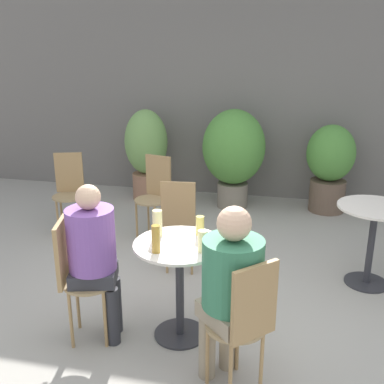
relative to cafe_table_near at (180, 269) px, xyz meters
The scene contains 18 objects.
ground_plane 0.54m from the cafe_table_near, 60.31° to the left, with size 20.00×20.00×0.00m, color #9E998E.
storefront_wall 3.61m from the cafe_table_near, 89.40° to the left, with size 10.00×0.06×3.00m.
cafe_table_near is the anchor object (origin of this frame).
cafe_table_far 1.84m from the cafe_table_near, 37.41° to the left, with size 0.64×0.64×0.74m.
bistro_chair_0 0.74m from the cafe_table_near, 164.83° to the right, with size 0.40×0.38×0.92m.
bistro_chair_1 0.74m from the cafe_table_near, 44.83° to the right, with size 0.42×0.42×0.92m.
bistro_chair_2 0.98m from the cafe_table_near, 104.24° to the left, with size 0.37×0.38×0.92m.
bistro_chair_3 2.38m from the cafe_table_near, 135.90° to the left, with size 0.39×0.40×0.92m.
bistro_chair_4 1.89m from the cafe_table_near, 112.46° to the left, with size 0.38×0.40×0.92m.
seated_person_0 0.61m from the cafe_table_near, 164.83° to the right, with size 0.38×0.36×1.18m.
seated_person_1 0.61m from the cafe_table_near, 44.83° to the right, with size 0.46×0.46×1.20m.
beer_glass_0 0.36m from the cafe_table_near, 123.74° to the right, with size 0.06×0.06×0.19m.
beer_glass_1 0.35m from the cafe_table_near, 27.23° to the right, with size 0.07×0.07×0.15m.
beer_glass_2 0.34m from the cafe_table_near, 58.22° to the left, with size 0.06×0.06×0.14m.
beer_glass_3 0.37m from the cafe_table_near, 153.18° to the left, with size 0.07×0.07×0.19m.
potted_plant_0 3.24m from the cafe_table_near, 112.32° to the left, with size 0.59×0.59×1.26m.
potted_plant_1 2.94m from the cafe_table_near, 90.25° to the left, with size 0.82×0.82×1.30m.
potted_plant_2 3.27m from the cafe_table_near, 68.23° to the left, with size 0.61×0.61×1.13m.
Camera 1 is at (0.68, -2.84, 2.04)m, focal length 42.00 mm.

